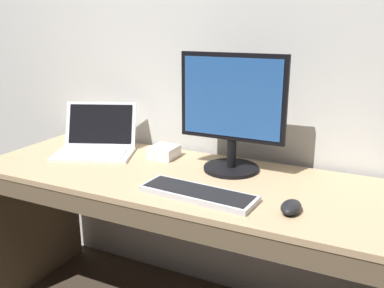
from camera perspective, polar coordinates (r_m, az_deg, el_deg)
desk at (r=1.83m, az=-2.38°, el=-11.29°), size 1.74×0.64×0.73m
laptop_white at (r=2.06m, az=-13.01°, el=0.13°), size 0.44×0.41×0.22m
external_monitor at (r=1.71m, az=5.50°, el=4.29°), size 0.45×0.24×0.49m
wired_keyboard at (r=1.52m, az=0.81°, el=-6.79°), size 0.44×0.17×0.02m
computer_mouse at (r=1.43m, az=13.43°, el=-8.41°), size 0.07×0.11×0.04m
external_drive_box at (r=1.95m, az=-3.87°, el=-1.08°), size 0.12×0.13×0.05m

